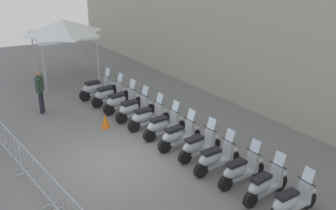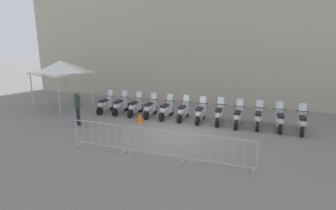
# 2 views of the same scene
# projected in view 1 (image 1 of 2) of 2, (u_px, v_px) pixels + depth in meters

# --- Properties ---
(ground_plane) EXTENTS (120.00, 120.00, 0.00)m
(ground_plane) POSITION_uv_depth(u_px,v_px,m) (115.00, 162.00, 13.86)
(ground_plane) COLOR slate
(motorcycle_0) EXTENTS (0.62, 1.72, 1.24)m
(motorcycle_0) POSITION_uv_depth(u_px,v_px,m) (96.00, 88.00, 18.63)
(motorcycle_0) COLOR black
(motorcycle_0) RESTS_ON ground
(motorcycle_1) EXTENTS (0.64, 1.72, 1.24)m
(motorcycle_1) POSITION_uv_depth(u_px,v_px,m) (109.00, 94.00, 17.98)
(motorcycle_1) COLOR black
(motorcycle_1) RESTS_ON ground
(motorcycle_2) EXTENTS (0.66, 1.72, 1.24)m
(motorcycle_2) POSITION_uv_depth(u_px,v_px,m) (121.00, 101.00, 17.30)
(motorcycle_2) COLOR black
(motorcycle_2) RESTS_ON ground
(motorcycle_3) EXTENTS (0.69, 1.71, 1.24)m
(motorcycle_3) POSITION_uv_depth(u_px,v_px,m) (133.00, 109.00, 16.61)
(motorcycle_3) COLOR black
(motorcycle_3) RESTS_ON ground
(motorcycle_4) EXTENTS (0.61, 1.72, 1.24)m
(motorcycle_4) POSITION_uv_depth(u_px,v_px,m) (147.00, 117.00, 15.92)
(motorcycle_4) COLOR black
(motorcycle_4) RESTS_ON ground
(motorcycle_5) EXTENTS (0.64, 1.72, 1.24)m
(motorcycle_5) POSITION_uv_depth(u_px,v_px,m) (163.00, 125.00, 15.25)
(motorcycle_5) COLOR black
(motorcycle_5) RESTS_ON ground
(motorcycle_6) EXTENTS (0.66, 1.72, 1.24)m
(motorcycle_6) POSITION_uv_depth(u_px,v_px,m) (178.00, 136.00, 14.53)
(motorcycle_6) COLOR black
(motorcycle_6) RESTS_ON ground
(motorcycle_7) EXTENTS (0.70, 1.71, 1.24)m
(motorcycle_7) POSITION_uv_depth(u_px,v_px,m) (198.00, 146.00, 13.89)
(motorcycle_7) COLOR black
(motorcycle_7) RESTS_ON ground
(motorcycle_8) EXTENTS (0.63, 1.72, 1.24)m
(motorcycle_8) POSITION_uv_depth(u_px,v_px,m) (215.00, 158.00, 13.14)
(motorcycle_8) COLOR black
(motorcycle_8) RESTS_ON ground
(motorcycle_9) EXTENTS (0.65, 1.72, 1.24)m
(motorcycle_9) POSITION_uv_depth(u_px,v_px,m) (240.00, 170.00, 12.51)
(motorcycle_9) COLOR black
(motorcycle_9) RESTS_ON ground
(motorcycle_10) EXTENTS (0.71, 1.71, 1.24)m
(motorcycle_10) POSITION_uv_depth(u_px,v_px,m) (264.00, 185.00, 11.81)
(motorcycle_10) COLOR black
(motorcycle_10) RESTS_ON ground
(motorcycle_11) EXTENTS (0.60, 1.72, 1.24)m
(motorcycle_11) POSITION_uv_depth(u_px,v_px,m) (291.00, 202.00, 11.10)
(motorcycle_11) COLOR black
(motorcycle_11) RESTS_ON ground
(barrier_segment_0) EXTENTS (2.16, 0.79, 1.07)m
(barrier_segment_0) POSITION_uv_depth(u_px,v_px,m) (7.00, 142.00, 13.94)
(barrier_segment_0) COLOR #B2B5B7
(barrier_segment_0) RESTS_ON ground
(barrier_segment_1) EXTENTS (2.16, 0.79, 1.07)m
(barrier_segment_1) POSITION_uv_depth(u_px,v_px,m) (34.00, 173.00, 12.25)
(barrier_segment_1) COLOR #B2B5B7
(barrier_segment_1) RESTS_ON ground
(officer_mid_plaza) EXTENTS (0.50, 0.36, 1.73)m
(officer_mid_plaza) POSITION_uv_depth(u_px,v_px,m) (40.00, 89.00, 17.03)
(officer_mid_plaza) COLOR #23232D
(officer_mid_plaza) RESTS_ON ground
(canopy_tent) EXTENTS (2.68, 2.68, 2.91)m
(canopy_tent) POSITION_uv_depth(u_px,v_px,m) (62.00, 28.00, 19.98)
(canopy_tent) COLOR silver
(canopy_tent) RESTS_ON ground
(traffic_cone) EXTENTS (0.32, 0.32, 0.55)m
(traffic_cone) POSITION_uv_depth(u_px,v_px,m) (105.00, 121.00, 16.04)
(traffic_cone) COLOR orange
(traffic_cone) RESTS_ON ground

